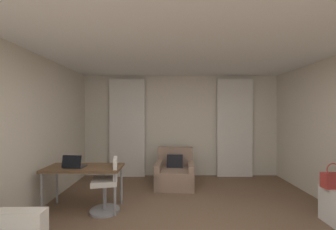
{
  "coord_description": "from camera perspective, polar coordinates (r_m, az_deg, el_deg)",
  "views": [
    {
      "loc": [
        -0.33,
        -2.52,
        1.62
      ],
      "look_at": [
        -0.35,
        1.48,
        1.59
      ],
      "focal_mm": 22.7,
      "sensor_mm": 36.0,
      "label": 1
    }
  ],
  "objects": [
    {
      "name": "curtain_left_panel",
      "position": [
        5.53,
        -10.69,
        -3.38
      ],
      "size": [
        0.9,
        0.06,
        2.5
      ],
      "color": "silver",
      "rests_on": "ground"
    },
    {
      "name": "ceiling",
      "position": [
        2.73,
        7.72,
        22.09
      ],
      "size": [
        5.12,
        6.12,
        0.06
      ],
      "primitive_type": "cube",
      "color": "white",
      "rests_on": "wall_left"
    },
    {
      "name": "laptop",
      "position": [
        3.93,
        -23.73,
        -12.13
      ],
      "size": [
        0.34,
        0.28,
        0.22
      ],
      "color": "#2D2D33",
      "rests_on": "desk"
    },
    {
      "name": "wall_window",
      "position": [
        5.57,
        3.62,
        -2.84
      ],
      "size": [
        5.12,
        0.06,
        2.6
      ],
      "color": "beige",
      "rests_on": "ground"
    },
    {
      "name": "desk_chair",
      "position": [
        3.83,
        -15.78,
        -18.26
      ],
      "size": [
        0.48,
        0.48,
        0.88
      ],
      "color": "gray",
      "rests_on": "ground"
    },
    {
      "name": "desk",
      "position": [
        3.96,
        -21.41,
        -13.72
      ],
      "size": [
        1.26,
        0.56,
        0.72
      ],
      "color": "brown",
      "rests_on": "ground"
    },
    {
      "name": "armchair",
      "position": [
        4.94,
        2.03,
        -15.46
      ],
      "size": [
        0.88,
        0.92,
        0.81
      ],
      "color": "#997A66",
      "rests_on": "ground"
    },
    {
      "name": "handbag_primary",
      "position": [
        4.05,
        38.15,
        -13.59
      ],
      "size": [
        0.3,
        0.14,
        0.37
      ],
      "color": "#B73833",
      "rests_on": "tv_console"
    },
    {
      "name": "curtain_right_panel",
      "position": [
        5.69,
        17.67,
        -3.29
      ],
      "size": [
        0.9,
        0.06,
        2.5
      ],
      "color": "silver",
      "rests_on": "ground"
    }
  ]
}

